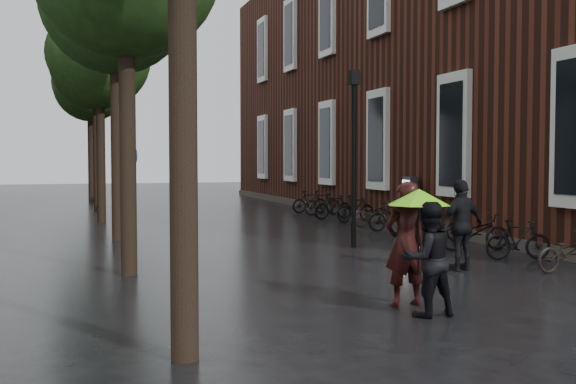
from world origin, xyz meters
name	(u,v)px	position (x,y,z in m)	size (l,w,h in m)	color
ground	(536,352)	(0.00, 0.00, 0.00)	(120.00, 120.00, 0.00)	black
brick_building	(443,75)	(10.47, 19.46, 5.99)	(10.20, 33.20, 12.00)	#38160F
street_trees	(106,33)	(-3.99, 15.91, 6.34)	(4.33, 34.03, 8.91)	black
person_burgundy	(405,244)	(-0.25, 2.78, 0.97)	(0.71, 0.47, 1.94)	black
person_black	(428,259)	(-0.28, 2.04, 0.84)	(0.81, 0.63, 1.67)	black
lime_umbrella	(419,197)	(-0.22, 2.42, 1.72)	(0.97, 0.97, 1.44)	black
pedestrian_walking	(462,225)	(2.45, 5.42, 0.94)	(1.10, 0.46, 1.88)	black
parked_bicycles	(392,217)	(4.54, 12.62, 0.47)	(2.04, 16.43, 1.02)	black
ad_lightbox	(409,203)	(5.32, 12.94, 0.87)	(0.27, 1.15, 1.73)	black
lamp_post	(354,140)	(1.82, 9.47, 2.78)	(0.24, 0.24, 4.58)	black
cycle_sign	(135,174)	(-2.90, 18.39, 1.76)	(0.14, 0.48, 2.66)	#262628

